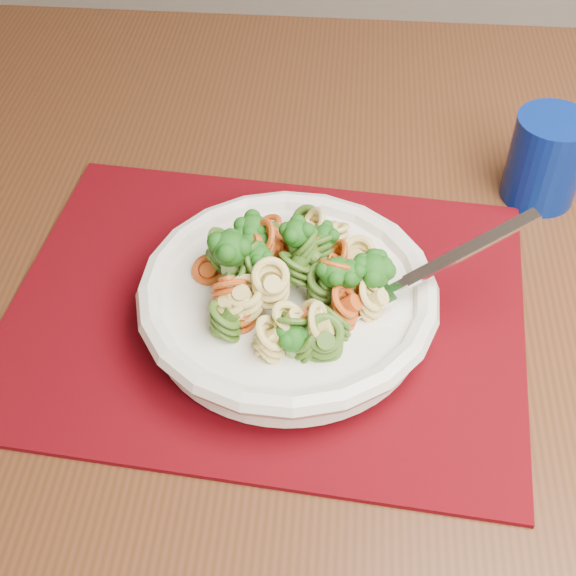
# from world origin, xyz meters

# --- Properties ---
(dining_table) EXTENTS (1.48, 1.11, 0.78)m
(dining_table) POSITION_xyz_m (-0.70, 0.53, 0.67)
(dining_table) COLOR #4C2615
(dining_table) RESTS_ON ground
(placemat) EXTENTS (0.45, 0.37, 0.00)m
(placemat) POSITION_xyz_m (-0.67, 0.46, 0.78)
(placemat) COLOR #52030D
(placemat) RESTS_ON dining_table
(pasta_bowl) EXTENTS (0.23, 0.23, 0.04)m
(pasta_bowl) POSITION_xyz_m (-0.65, 0.45, 0.81)
(pasta_bowl) COLOR white
(pasta_bowl) RESTS_ON placemat
(pasta_broccoli_heap) EXTENTS (0.20, 0.20, 0.06)m
(pasta_broccoli_heap) POSITION_xyz_m (-0.65, 0.45, 0.83)
(pasta_broccoli_heap) COLOR #D9BB6B
(pasta_broccoli_heap) RESTS_ON pasta_bowl
(fork) EXTENTS (0.16, 0.13, 0.08)m
(fork) POSITION_xyz_m (-0.58, 0.46, 0.83)
(fork) COLOR silver
(fork) RESTS_ON pasta_bowl
(tumbler) EXTENTS (0.07, 0.07, 0.08)m
(tumbler) POSITION_xyz_m (-0.47, 0.68, 0.82)
(tumbler) COLOR #04185A
(tumbler) RESTS_ON dining_table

